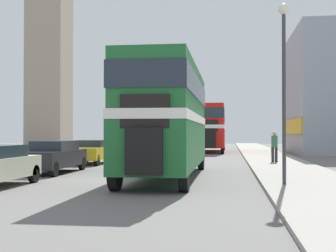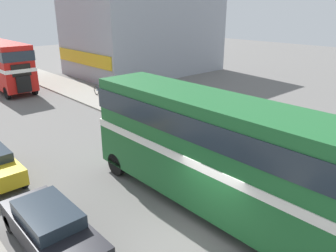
# 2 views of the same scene
# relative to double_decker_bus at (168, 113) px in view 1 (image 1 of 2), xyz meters

# --- Properties ---
(ground_plane) EXTENTS (120.00, 120.00, 0.00)m
(ground_plane) POSITION_rel_double_decker_bus_xyz_m (-1.53, -1.27, -2.58)
(ground_plane) COLOR slate
(sidewalk_right) EXTENTS (3.50, 120.00, 0.12)m
(sidewalk_right) POSITION_rel_double_decker_bus_xyz_m (5.22, -1.27, -2.52)
(sidewalk_right) COLOR gray
(sidewalk_right) RESTS_ON ground_plane
(double_decker_bus) EXTENTS (2.43, 10.73, 4.34)m
(double_decker_bus) POSITION_rel_double_decker_bus_xyz_m (0.00, 0.00, 0.00)
(double_decker_bus) COLOR #1E602D
(double_decker_bus) RESTS_ON ground_plane
(bus_distant) EXTENTS (2.57, 10.87, 4.30)m
(bus_distant) POSITION_rel_double_decker_bus_xyz_m (0.75, 25.84, -0.02)
(bus_distant) COLOR red
(bus_distant) RESTS_ON ground_plane
(car_parked_mid) EXTENTS (1.65, 4.54, 1.43)m
(car_parked_mid) POSITION_rel_double_decker_bus_xyz_m (-5.34, 1.59, -1.83)
(car_parked_mid) COLOR black
(car_parked_mid) RESTS_ON ground_plane
(car_parked_far) EXTENTS (1.83, 4.20, 1.37)m
(car_parked_far) POSITION_rel_double_decker_bus_xyz_m (-5.46, 7.73, -1.85)
(car_parked_far) COLOR gold
(car_parked_far) RESTS_ON ground_plane
(pedestrian_walking) EXTENTS (0.35, 0.35, 1.74)m
(pedestrian_walking) POSITION_rel_double_decker_bus_xyz_m (4.98, 8.77, -1.47)
(pedestrian_walking) COLOR #282833
(pedestrian_walking) RESTS_ON sidewalk_right
(bicycle_on_pavement) EXTENTS (0.05, 1.76, 0.78)m
(bicycle_on_pavement) POSITION_rel_double_decker_bus_xyz_m (5.61, 16.75, -2.09)
(bicycle_on_pavement) COLOR black
(bicycle_on_pavement) RESTS_ON sidewalk_right
(street_lamp) EXTENTS (0.36, 0.36, 5.86)m
(street_lamp) POSITION_rel_double_decker_bus_xyz_m (4.17, -2.97, 1.38)
(street_lamp) COLOR #38383D
(street_lamp) RESTS_ON sidewalk_right
(church_tower) EXTENTS (4.73, 4.73, 35.37)m
(church_tower) POSITION_rel_double_decker_bus_xyz_m (-19.31, 36.15, 15.45)
(church_tower) COLOR tan
(church_tower) RESTS_ON ground_plane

